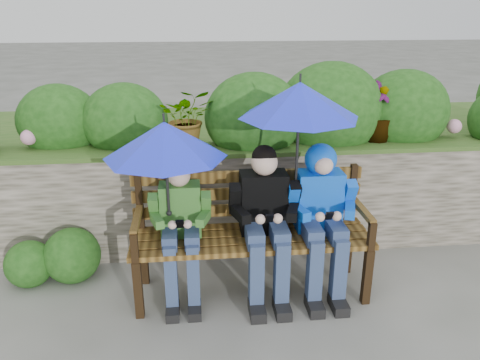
{
  "coord_description": "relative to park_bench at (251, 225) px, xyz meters",
  "views": [
    {
      "loc": [
        -0.36,
        -3.38,
        2.25
      ],
      "look_at": [
        0.0,
        0.1,
        0.95
      ],
      "focal_mm": 35.0,
      "sensor_mm": 36.0,
      "label": 1
    }
  ],
  "objects": [
    {
      "name": "ground",
      "position": [
        -0.08,
        -0.04,
        -0.58
      ],
      "size": [
        60.0,
        60.0,
        0.0
      ],
      "primitive_type": "plane",
      "color": "#5A5A51",
      "rests_on": "ground"
    },
    {
      "name": "garden_backdrop",
      "position": [
        -0.09,
        1.53,
        0.1
      ],
      "size": [
        8.08,
        2.85,
        1.89
      ],
      "color": "#4D483A",
      "rests_on": "ground"
    },
    {
      "name": "park_bench",
      "position": [
        0.0,
        0.0,
        0.0
      ],
      "size": [
        1.92,
        0.56,
        1.01
      ],
      "color": "black",
      "rests_on": "ground"
    },
    {
      "name": "boy_left",
      "position": [
        -0.56,
        -0.09,
        0.08
      ],
      "size": [
        0.48,
        0.55,
        1.15
      ],
      "color": "#3B762F",
      "rests_on": "ground"
    },
    {
      "name": "boy_middle",
      "position": [
        0.1,
        -0.1,
        0.13
      ],
      "size": [
        0.56,
        0.64,
        1.25
      ],
      "color": "black",
      "rests_on": "ground"
    },
    {
      "name": "boy_right",
      "position": [
        0.56,
        -0.09,
        0.17
      ],
      "size": [
        0.55,
        0.66,
        1.24
      ],
      "color": "blue",
      "rests_on": "ground"
    },
    {
      "name": "umbrella_left",
      "position": [
        -0.64,
        -0.1,
        0.77
      ],
      "size": [
        0.91,
        0.91,
        0.8
      ],
      "color": "#1B2DEF",
      "rests_on": "ground"
    },
    {
      "name": "umbrella_right",
      "position": [
        0.35,
        -0.03,
        1.02
      ],
      "size": [
        0.92,
        0.92,
        1.03
      ],
      "color": "#1B2DEF",
      "rests_on": "ground"
    }
  ]
}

